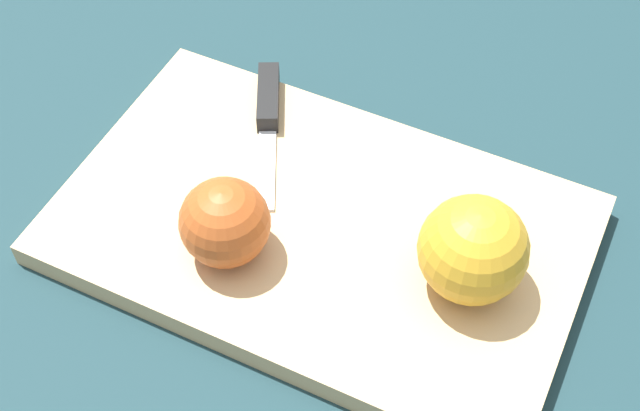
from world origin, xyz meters
The scene contains 5 objects.
ground_plane centered at (0.00, 0.00, 0.00)m, with size 4.00×4.00×0.00m, color #193338.
cutting_board centered at (0.00, 0.00, 0.01)m, with size 0.44×0.31×0.02m.
apple_half_left centered at (-0.12, -0.02, 0.06)m, with size 0.08×0.08×0.08m.
apple_half_right centered at (0.04, 0.06, 0.06)m, with size 0.07×0.07×0.07m.
knife centered at (0.10, -0.07, 0.03)m, with size 0.10×0.13×0.02m.
Camera 1 is at (-0.24, 0.34, 0.57)m, focal length 50.00 mm.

